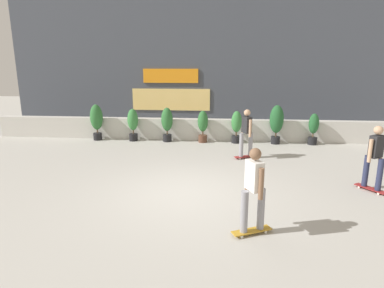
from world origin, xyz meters
name	(u,v)px	position (x,y,z in m)	size (l,w,h in m)	color
ground_plane	(187,192)	(0.00, 0.00, 0.00)	(48.00, 48.00, 0.00)	#B2AFA8
planter_wall	(202,129)	(0.00, 6.00, 0.45)	(18.00, 0.40, 0.90)	beige
building_backdrop	(207,63)	(0.00, 10.00, 3.25)	(20.00, 2.08, 6.50)	#424751
potted_plant_0	(97,119)	(-4.44, 5.55, 0.89)	(0.53, 0.53, 1.53)	black
potted_plant_1	(133,123)	(-2.87, 5.55, 0.77)	(0.44, 0.44, 1.36)	black
potted_plant_2	(167,122)	(-1.42, 5.55, 0.82)	(0.48, 0.48, 1.43)	black
potted_plant_3	(203,125)	(0.08, 5.55, 0.74)	(0.42, 0.42, 1.32)	brown
potted_plant_4	(236,125)	(1.46, 5.55, 0.74)	(0.43, 0.43, 1.32)	black
potted_plant_5	(277,121)	(3.05, 5.55, 0.93)	(0.55, 0.55, 1.58)	black
potted_plant_6	(313,128)	(4.53, 5.55, 0.69)	(0.40, 0.40, 1.26)	black
skater_foreground	(254,188)	(1.47, -1.95, 0.94)	(0.81, 0.53, 1.70)	#BF8C26
skater_by_wall_left	(375,156)	(4.69, 0.54, 0.94)	(0.62, 0.77, 1.70)	maroon
skater_mid_plaza	(246,132)	(1.69, 3.28, 0.94)	(0.81, 0.53, 1.70)	maroon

